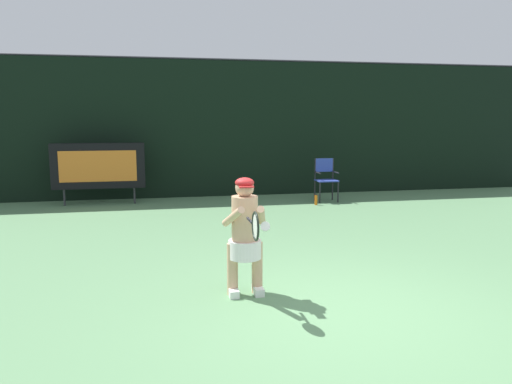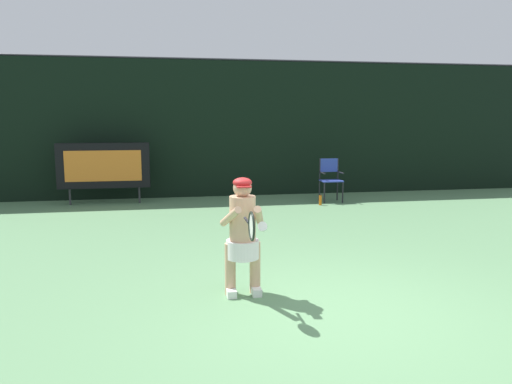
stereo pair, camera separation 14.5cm
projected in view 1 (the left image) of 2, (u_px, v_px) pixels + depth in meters
The scene contains 7 objects.
ground at pixel (353, 322), 5.13m from camera, with size 18.00×22.00×0.03m.
backdrop_screen at pixel (229, 129), 13.28m from camera, with size 18.00×0.12×3.66m.
scoreboard at pixel (98, 166), 11.99m from camera, with size 2.20×0.21×1.50m.
umpire_chair at pixel (326, 177), 12.54m from camera, with size 0.52×0.44×1.08m.
water_bottle at pixel (316, 200), 12.04m from camera, with size 0.07×0.07×0.27m.
tennis_player at pixel (245, 233), 5.83m from camera, with size 0.54×0.61×1.41m.
tennis_racket at pixel (255, 226), 5.16m from camera, with size 0.03×0.60×0.31m.
Camera 1 is at (-1.96, -4.76, 2.08)m, focal length 34.71 mm.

